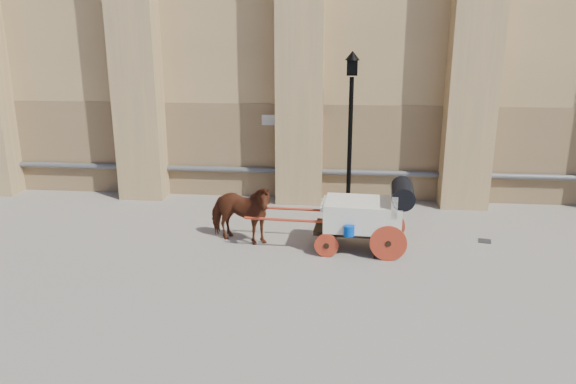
# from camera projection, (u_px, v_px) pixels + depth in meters

# --- Properties ---
(ground) EXTENTS (90.00, 90.00, 0.00)m
(ground) POSITION_uv_depth(u_px,v_px,m) (327.00, 244.00, 14.18)
(ground) COLOR gray
(ground) RESTS_ON ground
(horse) EXTENTS (2.05, 1.39, 1.58)m
(horse) POSITION_uv_depth(u_px,v_px,m) (240.00, 213.00, 14.09)
(horse) COLOR maroon
(horse) RESTS_ON ground
(carriage) EXTENTS (4.09, 1.47, 1.76)m
(carriage) POSITION_uv_depth(u_px,v_px,m) (369.00, 213.00, 13.57)
(carriage) COLOR black
(carriage) RESTS_ON ground
(street_lamp) EXTENTS (0.43, 0.43, 4.64)m
(street_lamp) POSITION_uv_depth(u_px,v_px,m) (350.00, 127.00, 16.41)
(street_lamp) COLOR black
(street_lamp) RESTS_ON ground
(drain_grate_near) EXTENTS (0.36, 0.36, 0.01)m
(drain_grate_near) POSITION_uv_depth(u_px,v_px,m) (381.00, 256.00, 13.43)
(drain_grate_near) COLOR black
(drain_grate_near) RESTS_ON ground
(drain_grate_far) EXTENTS (0.38, 0.38, 0.01)m
(drain_grate_far) POSITION_uv_depth(u_px,v_px,m) (485.00, 241.00, 14.39)
(drain_grate_far) COLOR black
(drain_grate_far) RESTS_ON ground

